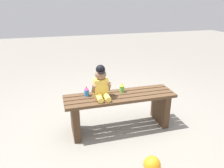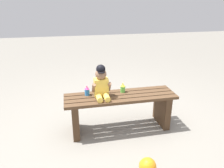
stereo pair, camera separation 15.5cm
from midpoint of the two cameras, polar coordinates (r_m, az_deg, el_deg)
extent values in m
plane|color=gray|center=(2.93, 0.49, -11.42)|extent=(16.00, 16.00, 0.00)
cube|color=#513823|center=(2.58, 1.46, -4.65)|extent=(1.40, 0.09, 0.04)
cube|color=#513823|center=(2.67, 0.82, -3.73)|extent=(1.40, 0.09, 0.04)
cube|color=#513823|center=(2.76, 0.22, -2.86)|extent=(1.40, 0.09, 0.04)
cube|color=#513823|center=(2.84, -0.34, -2.05)|extent=(1.40, 0.09, 0.04)
cube|color=#452F1E|center=(2.74, -11.40, -9.13)|extent=(0.08, 0.39, 0.44)
cube|color=#452F1E|center=(3.01, 11.22, -6.08)|extent=(0.08, 0.39, 0.44)
cube|color=#F2C64C|center=(2.63, -4.66, -0.99)|extent=(0.17, 0.12, 0.23)
sphere|color=#8C664C|center=(2.57, -4.78, 2.57)|extent=(0.14, 0.14, 0.14)
cylinder|color=black|center=(2.52, -4.64, 3.11)|extent=(0.09, 0.09, 0.01)
sphere|color=black|center=(2.55, -4.82, 3.87)|extent=(0.11, 0.11, 0.11)
cylinder|color=#FED050|center=(2.55, -5.07, -3.77)|extent=(0.07, 0.16, 0.07)
cylinder|color=#FED050|center=(2.57, -3.09, -3.55)|extent=(0.07, 0.16, 0.07)
cylinder|color=#8C664C|center=(2.59, -6.58, -1.16)|extent=(0.04, 0.12, 0.14)
cylinder|color=#8C664C|center=(2.62, -2.53, -0.73)|extent=(0.04, 0.12, 0.14)
cylinder|color=#338CE5|center=(2.69, -8.39, -2.30)|extent=(0.06, 0.06, 0.08)
cone|color=#E5337F|center=(2.67, -8.45, -1.23)|extent=(0.06, 0.06, 0.03)
cylinder|color=#E5337F|center=(2.66, -8.47, -0.87)|extent=(0.01, 0.01, 0.02)
cylinder|color=#66CC4C|center=(2.78, 1.05, -1.29)|extent=(0.06, 0.06, 0.08)
cone|color=yellow|center=(2.76, 1.05, -0.24)|extent=(0.06, 0.06, 0.03)
cylinder|color=yellow|center=(2.75, 1.06, 0.11)|extent=(0.01, 0.01, 0.02)
sphere|color=orange|center=(2.27, 8.54, -20.41)|extent=(0.17, 0.17, 0.17)
camera|label=1|loc=(0.08, -91.73, -0.68)|focal=34.48mm
camera|label=2|loc=(0.08, 88.27, 0.68)|focal=34.48mm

